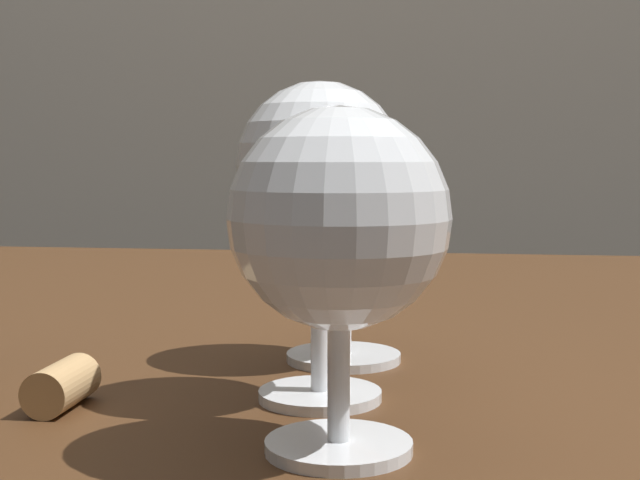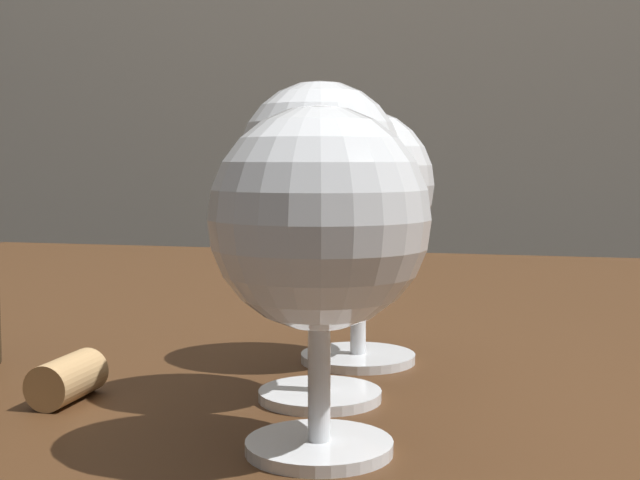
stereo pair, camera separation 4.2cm
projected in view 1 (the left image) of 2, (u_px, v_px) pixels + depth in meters
name	position (u px, v px, depth m)	size (l,w,h in m)	color
dining_table	(263.00, 432.00, 0.69)	(1.10, 0.89, 0.72)	#472B16
wine_glass_port	(339.00, 226.00, 0.35)	(0.09, 0.09, 0.14)	white
wine_glass_pinot	(320.00, 175.00, 0.42)	(0.08, 0.08, 0.15)	white
wine_glass_white	(344.00, 187.00, 0.50)	(0.09, 0.09, 0.14)	white
cork	(62.00, 385.00, 0.41)	(0.02, 0.02, 0.04)	tan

